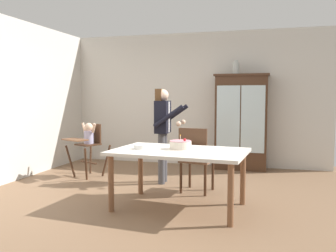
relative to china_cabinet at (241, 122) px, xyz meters
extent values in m
plane|color=brown|center=(-0.95, -2.37, -0.92)|extent=(6.24, 6.24, 0.00)
cube|color=beige|center=(-0.95, 0.26, 0.43)|extent=(5.32, 0.06, 2.70)
cube|color=#422819|center=(0.00, 0.00, -0.03)|extent=(0.97, 0.42, 1.79)
cube|color=#422819|center=(0.00, 0.00, 0.89)|extent=(1.03, 0.48, 0.04)
cube|color=silver|center=(-0.23, -0.21, 0.06)|extent=(0.43, 0.01, 1.25)
cube|color=silver|center=(0.23, -0.21, 0.06)|extent=(0.43, 0.01, 1.25)
cube|color=#422819|center=(0.00, 0.00, 0.06)|extent=(0.89, 0.36, 0.02)
cylinder|color=#B2B7B2|center=(-0.11, 0.00, 1.02)|extent=(0.13, 0.13, 0.22)
cylinder|color=#B2B7B2|center=(-0.11, 0.00, 1.16)|extent=(0.07, 0.07, 0.05)
cylinder|color=#422819|center=(-2.82, -1.51, -0.64)|extent=(0.18, 0.10, 0.56)
cylinder|color=#422819|center=(-2.42, -1.69, -0.64)|extent=(0.10, 0.18, 0.56)
cylinder|color=#422819|center=(-2.64, -1.11, -0.64)|extent=(0.10, 0.18, 0.56)
cylinder|color=#422819|center=(-2.24, -1.29, -0.64)|extent=(0.18, 0.10, 0.56)
cube|color=#422819|center=(-2.53, -1.40, -0.67)|extent=(0.40, 0.21, 0.02)
cube|color=#422819|center=(-2.53, -1.40, -0.35)|extent=(0.45, 0.45, 0.02)
cube|color=#422819|center=(-2.46, -1.26, -0.17)|extent=(0.29, 0.15, 0.34)
cube|color=brown|center=(-2.64, -1.65, -0.24)|extent=(0.50, 0.40, 0.02)
cylinder|color=#B2ADD1|center=(-2.52, -1.38, -0.23)|extent=(0.17, 0.17, 0.22)
sphere|color=beige|center=(-2.52, -1.38, -0.05)|extent=(0.15, 0.15, 0.15)
cylinder|color=beige|center=(-2.65, -1.33, -0.06)|extent=(0.11, 0.08, 0.17)
cylinder|color=beige|center=(-2.39, -1.44, -0.06)|extent=(0.11, 0.08, 0.17)
cylinder|color=#47474C|center=(-1.14, -1.56, -0.51)|extent=(0.11, 0.11, 0.82)
cylinder|color=#47474C|center=(-1.15, -1.39, -0.51)|extent=(0.11, 0.11, 0.82)
cube|color=black|center=(-1.14, -1.47, 0.16)|extent=(0.22, 0.37, 0.52)
cube|color=white|center=(-1.04, -1.47, 0.16)|extent=(0.01, 0.06, 0.49)
sphere|color=beige|center=(-1.14, -1.47, 0.51)|extent=(0.19, 0.19, 0.19)
cube|color=brown|center=(-1.20, -1.48, 0.39)|extent=(0.11, 0.20, 0.44)
cylinder|color=black|center=(-0.99, -1.67, 0.18)|extent=(0.49, 0.10, 0.37)
sphere|color=beige|center=(-0.83, -1.66, 0.07)|extent=(0.08, 0.08, 0.08)
cylinder|color=black|center=(-1.01, -1.26, 0.18)|extent=(0.49, 0.10, 0.37)
sphere|color=beige|center=(-0.85, -1.26, 0.07)|extent=(0.08, 0.08, 0.08)
cube|color=silver|center=(-0.56, -2.70, -0.20)|extent=(1.72, 1.17, 0.04)
cylinder|color=brown|center=(-1.33, -3.07, -0.57)|extent=(0.07, 0.07, 0.70)
cylinder|color=brown|center=(0.13, -3.19, -0.57)|extent=(0.07, 0.07, 0.70)
cylinder|color=brown|center=(-1.26, -2.22, -0.57)|extent=(0.07, 0.07, 0.70)
cylinder|color=brown|center=(0.20, -2.34, -0.57)|extent=(0.07, 0.07, 0.70)
cylinder|color=beige|center=(-0.57, -2.61, -0.13)|extent=(0.28, 0.28, 0.10)
cylinder|color=pink|center=(-0.57, -2.61, -0.08)|extent=(0.27, 0.27, 0.01)
cylinder|color=#F2E5CC|center=(-0.57, -2.61, -0.04)|extent=(0.01, 0.01, 0.06)
cone|color=yellow|center=(-0.57, -2.61, 0.00)|extent=(0.02, 0.02, 0.02)
sphere|color=red|center=(-0.50, -2.64, -0.06)|extent=(0.04, 0.04, 0.04)
cylinder|color=silver|center=(-1.06, -2.74, -0.15)|extent=(0.18, 0.18, 0.05)
cylinder|color=#422819|center=(-0.28, -1.71, -0.70)|extent=(0.04, 0.04, 0.45)
cylinder|color=#422819|center=(-0.65, -1.66, -0.70)|extent=(0.04, 0.04, 0.45)
cylinder|color=#422819|center=(-0.34, -2.08, -0.70)|extent=(0.04, 0.04, 0.45)
cylinder|color=#422819|center=(-0.70, -2.03, -0.70)|extent=(0.04, 0.04, 0.45)
cube|color=brown|center=(-0.49, -1.87, -0.46)|extent=(0.50, 0.50, 0.03)
cube|color=#422819|center=(-0.52, -2.07, -0.20)|extent=(0.42, 0.10, 0.48)
cylinder|color=#422819|center=(-0.33, -2.09, -0.20)|extent=(0.03, 0.03, 0.48)
cylinder|color=#422819|center=(-0.71, -2.04, -0.20)|extent=(0.03, 0.03, 0.48)
camera|label=1|loc=(0.51, -7.05, 0.49)|focal=38.55mm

